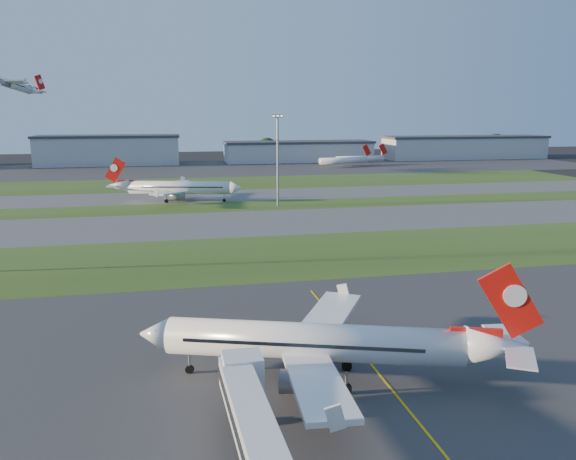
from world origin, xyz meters
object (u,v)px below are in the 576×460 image
object	(u,v)px
airliner_taxiing	(179,188)
mini_jet_near	(344,160)
mini_jet_far	(360,159)
jet_bridge	(263,456)
light_mast_centre	(278,154)
airliner_parked	(316,343)

from	to	relation	value
airliner_taxiing	mini_jet_near	distance (m)	127.04
mini_jet_near	mini_jet_far	xyz separation A→B (m)	(11.06, 7.20, 0.00)
mini_jet_far	jet_bridge	bearing A→B (deg)	-116.63
mini_jet_far	mini_jet_near	bearing A→B (deg)	-152.97
jet_bridge	mini_jet_far	world-z (taller)	mini_jet_far
airliner_taxiing	light_mast_centre	bearing A→B (deg)	166.67
jet_bridge	mini_jet_near	xyz separation A→B (m)	(79.68, 234.51, -0.73)
airliner_taxiing	airliner_parked	bearing A→B (deg)	109.72
airliner_parked	light_mast_centre	world-z (taller)	light_mast_centre
jet_bridge	mini_jet_near	bearing A→B (deg)	71.23
mini_jet_far	light_mast_centre	size ratio (longest dim) A/B	1.11
airliner_taxiing	mini_jet_near	bearing A→B (deg)	-115.86
airliner_parked	airliner_taxiing	size ratio (longest dim) A/B	0.93
jet_bridge	light_mast_centre	distance (m)	126.17
mini_jet_near	jet_bridge	bearing A→B (deg)	-119.46
jet_bridge	airliner_taxiing	size ratio (longest dim) A/B	0.72
airliner_parked	light_mast_centre	size ratio (longest dim) A/B	1.35
jet_bridge	mini_jet_near	size ratio (longest dim) A/B	0.95
mini_jet_near	light_mast_centre	size ratio (longest dim) A/B	1.10
jet_bridge	mini_jet_far	xyz separation A→B (m)	(90.74, 241.71, -0.73)
jet_bridge	airliner_parked	bearing A→B (deg)	64.70
mini_jet_near	airliner_taxiing	bearing A→B (deg)	-141.11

